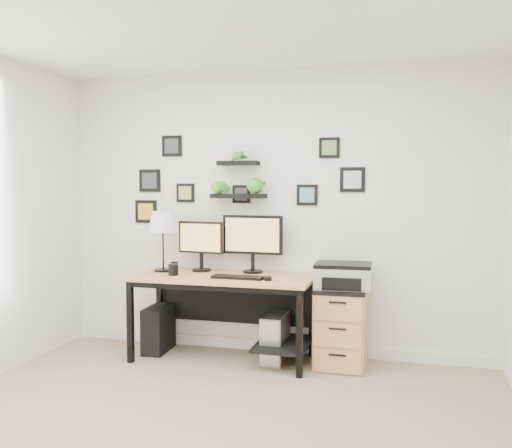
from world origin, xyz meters
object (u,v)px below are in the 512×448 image
(monitor_right, at_px, (253,239))
(pc_tower_black, at_px, (159,329))
(desk, at_px, (228,289))
(monitor_left, at_px, (201,242))
(pc_tower_grey, at_px, (275,338))
(mug, at_px, (173,270))
(file_cabinet, at_px, (341,327))
(table_lamp, at_px, (163,223))
(printer, at_px, (343,276))

(monitor_right, relative_size, pc_tower_black, 1.35)
(desk, bearing_deg, pc_tower_black, 176.59)
(monitor_left, relative_size, pc_tower_black, 1.10)
(monitor_left, bearing_deg, monitor_right, 3.28)
(desk, height_order, monitor_left, monitor_left)
(desk, relative_size, pc_tower_grey, 3.78)
(mug, relative_size, file_cabinet, 0.15)
(mug, distance_m, pc_tower_grey, 1.08)
(monitor_left, bearing_deg, mug, -117.35)
(desk, bearing_deg, monitor_right, 48.64)
(desk, xyz_separation_m, pc_tower_grey, (0.43, 0.02, -0.42))
(table_lamp, height_order, pc_tower_grey, table_lamp)
(printer, bearing_deg, monitor_left, 175.77)
(monitor_left, xyz_separation_m, table_lamp, (-0.34, -0.10, 0.18))
(monitor_right, bearing_deg, mug, -153.31)
(table_lamp, distance_m, pc_tower_grey, 1.47)
(monitor_left, height_order, monitor_right, monitor_right)
(desk, xyz_separation_m, printer, (1.01, 0.07, 0.15))
(file_cabinet, bearing_deg, pc_tower_black, -179.44)
(monitor_left, bearing_deg, table_lamp, -164.10)
(monitor_right, height_order, pc_tower_black, monitor_right)
(pc_tower_black, bearing_deg, monitor_left, 15.51)
(mug, height_order, pc_tower_grey, mug)
(pc_tower_grey, bearing_deg, desk, -176.74)
(mug, xyz_separation_m, pc_tower_grey, (0.89, 0.15, -0.59))
(table_lamp, xyz_separation_m, pc_tower_grey, (1.08, -0.05, -0.99))
(monitor_right, xyz_separation_m, file_cabinet, (0.83, -0.14, -0.73))
(pc_tower_black, relative_size, printer, 0.86)
(monitor_left, xyz_separation_m, printer, (1.33, -0.10, -0.24))
(table_lamp, height_order, file_cabinet, table_lamp)
(mug, bearing_deg, pc_tower_black, 143.76)
(pc_tower_grey, bearing_deg, monitor_right, 145.76)
(monitor_right, height_order, file_cabinet, monitor_right)
(pc_tower_black, bearing_deg, desk, -6.39)
(monitor_left, relative_size, table_lamp, 0.83)
(pc_tower_black, distance_m, printer, 1.80)
(mug, xyz_separation_m, file_cabinet, (1.47, 0.18, -0.47))
(file_cabinet, bearing_deg, monitor_left, 175.20)
(monitor_left, height_order, printer, monitor_left)
(monitor_right, distance_m, file_cabinet, 1.11)
(pc_tower_black, xyz_separation_m, file_cabinet, (1.70, 0.02, 0.13))
(monitor_right, distance_m, pc_tower_black, 1.23)
(table_lamp, bearing_deg, file_cabinet, -0.49)
(pc_tower_grey, bearing_deg, mug, -170.48)
(monitor_right, xyz_separation_m, mug, (-0.64, -0.32, -0.26))
(desk, relative_size, table_lamp, 2.86)
(monitor_right, distance_m, pc_tower_grey, 0.91)
(pc_tower_grey, bearing_deg, printer, 4.53)
(monitor_right, bearing_deg, pc_tower_black, -169.88)
(desk, distance_m, monitor_right, 0.51)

